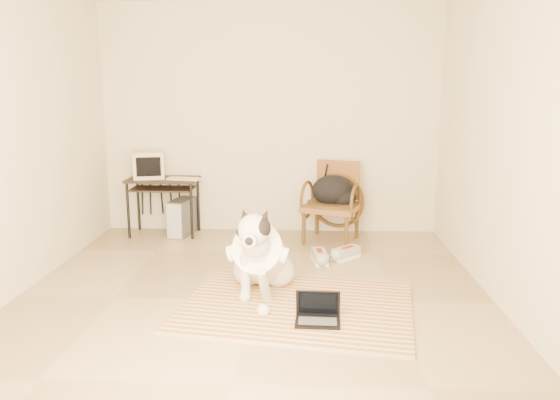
# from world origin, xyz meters

# --- Properties ---
(floor) EXTENTS (4.50, 4.50, 0.00)m
(floor) POSITION_xyz_m (0.00, 0.00, 0.00)
(floor) COLOR #99825D
(floor) RESTS_ON ground
(wall_back) EXTENTS (4.50, 0.00, 4.50)m
(wall_back) POSITION_xyz_m (0.00, 2.25, 1.35)
(wall_back) COLOR beige
(wall_back) RESTS_ON floor
(wall_front) EXTENTS (4.50, 0.00, 4.50)m
(wall_front) POSITION_xyz_m (0.00, -2.25, 1.35)
(wall_front) COLOR beige
(wall_front) RESTS_ON floor
(wall_left) EXTENTS (0.00, 4.50, 4.50)m
(wall_left) POSITION_xyz_m (-2.00, 0.00, 1.35)
(wall_left) COLOR beige
(wall_left) RESTS_ON floor
(wall_right) EXTENTS (0.00, 4.50, 4.50)m
(wall_right) POSITION_xyz_m (2.00, 0.00, 1.35)
(wall_right) COLOR beige
(wall_right) RESTS_ON floor
(rug) EXTENTS (2.01, 1.66, 0.02)m
(rug) POSITION_xyz_m (0.37, -0.15, 0.01)
(rug) COLOR #C1561F
(rug) RESTS_ON floor
(dog) EXTENTS (0.55, 1.15, 0.82)m
(dog) POSITION_xyz_m (0.05, 0.15, 0.33)
(dog) COLOR silver
(dog) RESTS_ON rug
(laptop) EXTENTS (0.34, 0.25, 0.23)m
(laptop) POSITION_xyz_m (0.53, -0.44, 0.08)
(laptop) COLOR black
(laptop) RESTS_ON rug
(computer_desk) EXTENTS (0.82, 0.46, 0.68)m
(computer_desk) POSITION_xyz_m (-1.25, 1.98, 0.58)
(computer_desk) COLOR black
(computer_desk) RESTS_ON floor
(crt_monitor) EXTENTS (0.42, 0.41, 0.31)m
(crt_monitor) POSITION_xyz_m (-1.41, 2.01, 0.84)
(crt_monitor) COLOR #C0B197
(crt_monitor) RESTS_ON computer_desk
(desk_keyboard) EXTENTS (0.39, 0.20, 0.02)m
(desk_keyboard) POSITION_xyz_m (-0.98, 1.90, 0.69)
(desk_keyboard) COLOR #C0B197
(desk_keyboard) RESTS_ON computer_desk
(pc_tower) EXTENTS (0.28, 0.49, 0.43)m
(pc_tower) POSITION_xyz_m (-1.03, 1.98, 0.21)
(pc_tower) COLOR #474749
(pc_tower) RESTS_ON floor
(rattan_chair) EXTENTS (0.74, 0.73, 0.90)m
(rattan_chair) POSITION_xyz_m (0.75, 1.84, 0.45)
(rattan_chair) COLOR brown
(rattan_chair) RESTS_ON floor
(backpack) EXTENTS (0.49, 0.39, 0.35)m
(backpack) POSITION_xyz_m (0.76, 1.80, 0.57)
(backpack) COLOR black
(backpack) RESTS_ON rattan_chair
(sneaker_left) EXTENTS (0.17, 0.34, 0.11)m
(sneaker_left) POSITION_xyz_m (0.58, 1.03, 0.05)
(sneaker_left) COLOR white
(sneaker_left) RESTS_ON floor
(sneaker_right) EXTENTS (0.33, 0.33, 0.12)m
(sneaker_right) POSITION_xyz_m (0.86, 1.15, 0.05)
(sneaker_right) COLOR white
(sneaker_right) RESTS_ON floor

